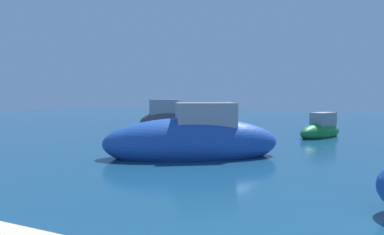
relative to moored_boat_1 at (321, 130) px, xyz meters
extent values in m
ellipsoid|color=#197233|center=(-0.02, -0.04, -0.11)|extent=(2.29, 3.17, 0.88)
cube|color=gray|center=(0.09, 0.18, 0.49)|extent=(1.21, 1.51, 0.66)
ellipsoid|color=#1E479E|center=(-3.67, -7.10, 0.10)|extent=(5.79, 4.40, 1.64)
cube|color=gray|center=(-3.28, -6.87, 0.99)|extent=(2.18, 1.91, 0.80)
ellipsoid|color=#3F3F47|center=(-8.17, 0.36, 0.04)|extent=(4.13, 2.06, 1.43)
cube|color=gray|center=(-8.48, 0.32, 0.94)|extent=(1.87, 1.14, 0.94)
camera|label=1|loc=(0.43, -16.64, 1.61)|focal=30.47mm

